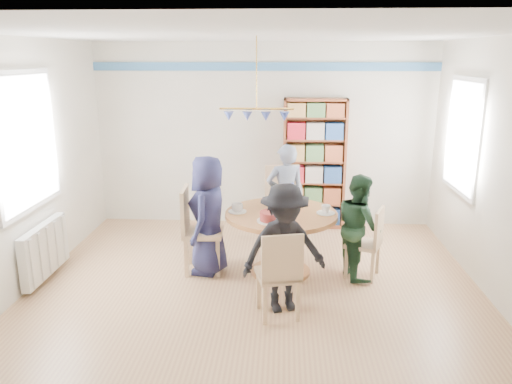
# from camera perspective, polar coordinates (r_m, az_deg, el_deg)

# --- Properties ---
(ground) EXTENTS (5.00, 5.00, 0.00)m
(ground) POSITION_cam_1_polar(r_m,az_deg,el_deg) (5.49, -0.24, -11.75)
(ground) COLOR tan
(room_shell) EXTENTS (5.00, 5.00, 5.00)m
(room_shell) POSITION_cam_1_polar(r_m,az_deg,el_deg) (5.84, -2.31, 6.93)
(room_shell) COLOR white
(room_shell) RESTS_ON ground
(radiator) EXTENTS (0.12, 1.00, 0.60)m
(radiator) POSITION_cam_1_polar(r_m,az_deg,el_deg) (6.23, -22.98, -6.13)
(radiator) COLOR silver
(radiator) RESTS_ON ground
(dining_table) EXTENTS (1.30, 1.30, 0.75)m
(dining_table) POSITION_cam_1_polar(r_m,az_deg,el_deg) (5.83, 2.89, -4.17)
(dining_table) COLOR #995832
(dining_table) RESTS_ON ground
(chair_left) EXTENTS (0.48, 0.48, 1.02)m
(chair_left) POSITION_cam_1_polar(r_m,az_deg,el_deg) (5.92, -6.91, -3.88)
(chair_left) COLOR tan
(chair_left) RESTS_ON ground
(chair_right) EXTENTS (0.48, 0.48, 0.84)m
(chair_right) POSITION_cam_1_polar(r_m,az_deg,el_deg) (5.89, 12.86, -5.34)
(chair_right) COLOR tan
(chair_right) RESTS_ON ground
(chair_far) EXTENTS (0.54, 0.54, 1.06)m
(chair_far) POSITION_cam_1_polar(r_m,az_deg,el_deg) (6.82, 3.11, -1.03)
(chair_far) COLOR tan
(chair_far) RESTS_ON ground
(chair_near) EXTENTS (0.48, 0.48, 0.90)m
(chair_near) POSITION_cam_1_polar(r_m,az_deg,el_deg) (4.85, 2.73, -9.06)
(chair_near) COLOR tan
(chair_near) RESTS_ON ground
(person_left) EXTENTS (0.55, 0.75, 1.41)m
(person_left) POSITION_cam_1_polar(r_m,az_deg,el_deg) (5.84, -5.47, -2.66)
(person_left) COLOR #1A1B3B
(person_left) RESTS_ON ground
(person_right) EXTENTS (0.59, 0.69, 1.22)m
(person_right) POSITION_cam_1_polar(r_m,az_deg,el_deg) (5.85, 11.68, -3.86)
(person_right) COLOR #19331F
(person_right) RESTS_ON ground
(person_far) EXTENTS (0.57, 0.44, 1.40)m
(person_far) POSITION_cam_1_polar(r_m,az_deg,el_deg) (6.61, 3.38, -0.50)
(person_far) COLOR gray
(person_far) RESTS_ON ground
(person_near) EXTENTS (0.96, 0.73, 1.32)m
(person_near) POSITION_cam_1_polar(r_m,az_deg,el_deg) (4.96, 3.25, -6.48)
(person_near) COLOR black
(person_near) RESTS_ON ground
(bookshelf) EXTENTS (0.91, 0.27, 1.92)m
(bookshelf) POSITION_cam_1_polar(r_m,az_deg,el_deg) (7.40, 6.65, 3.07)
(bookshelf) COLOR brown
(bookshelf) RESTS_ON ground
(tableware) EXTENTS (1.23, 1.23, 0.32)m
(tableware) POSITION_cam_1_polar(r_m,az_deg,el_deg) (5.77, 2.66, -1.61)
(tableware) COLOR white
(tableware) RESTS_ON dining_table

